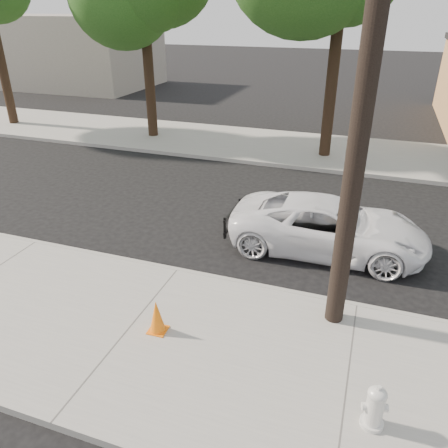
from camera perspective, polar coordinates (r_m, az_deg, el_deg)
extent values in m
plane|color=black|center=(11.90, -1.80, -1.37)|extent=(120.00, 120.00, 0.00)
cube|color=gray|center=(8.66, -12.31, -13.57)|extent=(90.00, 4.40, 0.15)
cube|color=gray|center=(19.48, 7.30, 9.96)|extent=(90.00, 5.00, 0.15)
cube|color=#9E9B93|center=(10.20, -6.04, -6.21)|extent=(90.00, 0.12, 0.16)
cube|color=gray|center=(38.27, -20.62, 20.41)|extent=(14.00, 8.00, 5.00)
cylinder|color=black|center=(7.16, 18.23, 17.92)|extent=(0.34, 0.34, 9.00)
cylinder|color=black|center=(25.39, -26.74, 16.73)|extent=(0.44, 0.44, 4.50)
cylinder|color=black|center=(20.77, -9.64, 17.08)|extent=(0.44, 0.44, 4.25)
sphere|color=#184814|center=(20.50, -10.47, 26.82)|extent=(4.20, 4.20, 4.20)
cylinder|color=black|center=(17.95, 13.73, 16.07)|extent=(0.44, 0.44, 4.75)
imported|color=white|center=(11.17, 13.52, -0.26)|extent=(4.89, 2.35, 1.34)
cylinder|color=silver|center=(7.25, 18.70, -23.36)|extent=(0.34, 0.34, 0.06)
cylinder|color=silver|center=(7.06, 19.02, -21.98)|extent=(0.25, 0.25, 0.58)
ellipsoid|color=silver|center=(6.84, 19.43, -20.22)|extent=(0.28, 0.28, 0.19)
cylinder|color=silver|center=(7.02, 19.10, -21.66)|extent=(0.38, 0.20, 0.12)
cylinder|color=silver|center=(7.02, 19.10, -21.66)|extent=(0.19, 0.22, 0.15)
cube|color=orange|center=(8.47, -8.62, -13.52)|extent=(0.35, 0.35, 0.02)
cone|color=orange|center=(8.27, -8.77, -11.82)|extent=(0.31, 0.31, 0.66)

